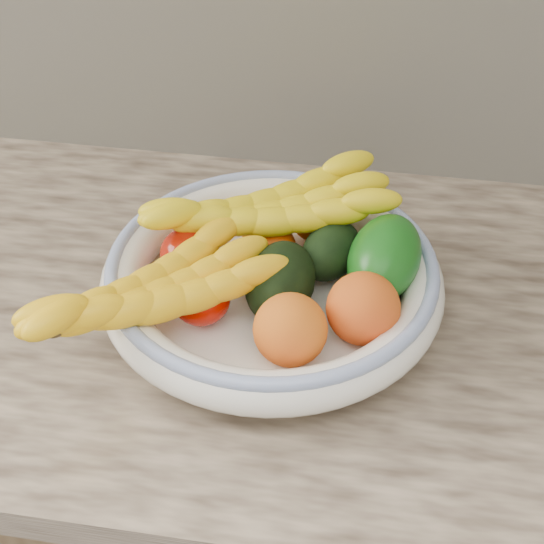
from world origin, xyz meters
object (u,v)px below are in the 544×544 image
Objects in this scene: banana_bunch_back at (267,216)px; banana_bunch_front at (153,298)px; fruit_bowl at (272,280)px; green_mango at (384,258)px.

banana_bunch_back is 1.02× the size of banana_bunch_front.
banana_bunch_front reaches higher than fruit_bowl.
banana_bunch_back is 0.18m from banana_bunch_front.
fruit_bowl is 0.08m from banana_bunch_back.
green_mango is at bearing -41.37° from banana_bunch_back.
fruit_bowl is 3.15× the size of green_mango.
banana_bunch_back is (-0.02, 0.07, 0.04)m from fruit_bowl.
fruit_bowl is 0.13m from green_mango.
banana_bunch_back is at bearing 13.21° from banana_bunch_front.
green_mango is at bearing 11.63° from fruit_bowl.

